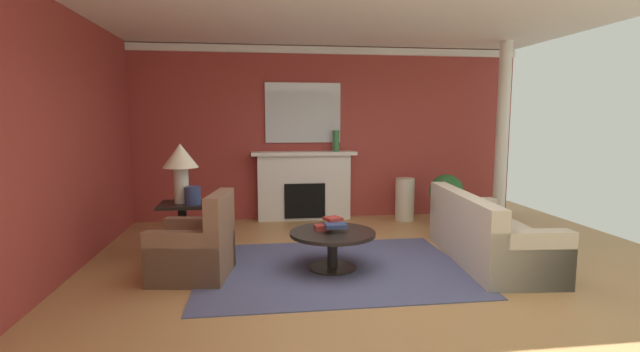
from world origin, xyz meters
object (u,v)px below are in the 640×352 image
object	(u,v)px
coffee_table	(332,241)
potted_plant	(446,195)
mantel_mirror	(303,113)
vase_on_side_table	(193,196)
vase_tall_corner	(405,199)
armchair_near_window	(196,250)
table_lamp	(180,161)
sofa	(486,238)
vase_mantel_right	(336,141)
fireplace	(304,187)
side_table	(183,226)

from	to	relation	value
coffee_table	potted_plant	distance (m)	3.06
mantel_mirror	vase_on_side_table	world-z (taller)	mantel_mirror
coffee_table	vase_tall_corner	size ratio (longest dim) A/B	1.36
armchair_near_window	table_lamp	distance (m)	1.23
sofa	vase_on_side_table	xyz separation A→B (m)	(-3.58, 0.56, 0.51)
coffee_table	table_lamp	size ratio (longest dim) A/B	1.33
armchair_near_window	vase_tall_corner	bearing A→B (deg)	37.49
sofa	table_lamp	bearing A→B (deg)	169.62
vase_mantel_right	vase_tall_corner	bearing A→B (deg)	-12.06
mantel_mirror	table_lamp	size ratio (longest dim) A/B	1.74
sofa	vase_mantel_right	xyz separation A→B (m)	(-1.44, 2.61, 1.07)
fireplace	side_table	world-z (taller)	fireplace
side_table	vase_tall_corner	world-z (taller)	vase_tall_corner
table_lamp	vase_mantel_right	distance (m)	3.00
table_lamp	vase_mantel_right	world-z (taller)	vase_mantel_right
coffee_table	vase_mantel_right	size ratio (longest dim) A/B	2.75
armchair_near_window	potted_plant	bearing A→B (deg)	29.03
sofa	vase_mantel_right	size ratio (longest dim) A/B	5.99
mantel_mirror	side_table	bearing A→B (deg)	-129.76
vase_mantel_right	potted_plant	world-z (taller)	vase_mantel_right
table_lamp	vase_on_side_table	world-z (taller)	table_lamp
armchair_near_window	vase_on_side_table	xyz separation A→B (m)	(-0.11, 0.66, 0.50)
side_table	vase_mantel_right	size ratio (longest dim) A/B	1.93
coffee_table	vase_tall_corner	bearing A→B (deg)	55.32
mantel_mirror	table_lamp	bearing A→B (deg)	-129.76
mantel_mirror	sofa	world-z (taller)	mantel_mirror
vase_on_side_table	side_table	bearing A→B (deg)	141.34
side_table	coffee_table	bearing A→B (deg)	-21.92
sofa	armchair_near_window	size ratio (longest dim) A/B	2.29
vase_mantel_right	vase_on_side_table	world-z (taller)	vase_mantel_right
vase_mantel_right	potted_plant	distance (m)	2.07
fireplace	potted_plant	world-z (taller)	fireplace
fireplace	potted_plant	distance (m)	2.41
sofa	mantel_mirror	bearing A→B (deg)	125.56
fireplace	sofa	distance (m)	3.33
sofa	fireplace	bearing A→B (deg)	126.77
vase_mantel_right	potted_plant	bearing A→B (deg)	-18.65
armchair_near_window	side_table	bearing A→B (deg)	108.19
sofa	vase_tall_corner	world-z (taller)	sofa
armchair_near_window	side_table	distance (m)	0.83
vase_tall_corner	vase_mantel_right	bearing A→B (deg)	167.94
fireplace	vase_mantel_right	distance (m)	0.98
armchair_near_window	vase_tall_corner	distance (m)	4.04
mantel_mirror	vase_tall_corner	world-z (taller)	mantel_mirror
sofa	vase_tall_corner	bearing A→B (deg)	96.47
vase_tall_corner	fireplace	bearing A→B (deg)	170.12
sofa	table_lamp	distance (m)	3.91
potted_plant	armchair_near_window	bearing A→B (deg)	-150.97
coffee_table	potted_plant	bearing A→B (deg)	42.25
sofa	vase_on_side_table	world-z (taller)	vase_on_side_table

